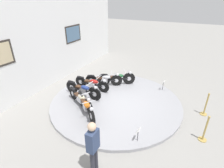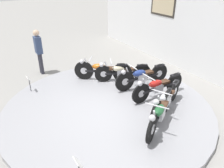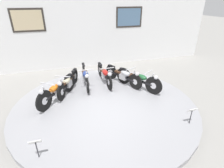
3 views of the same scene
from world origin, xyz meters
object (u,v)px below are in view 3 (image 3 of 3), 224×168
object	(u,v)px
motorcycle_orange	(57,90)
info_placard_front_centre	(192,112)
motorcycle_red	(105,74)
motorcycle_green	(139,79)
info_placard_front_left	(36,144)
motorcycle_silver	(123,75)
motorcycle_blue	(85,76)
motorcycle_cream	(68,82)

from	to	relation	value
motorcycle_orange	info_placard_front_centre	world-z (taller)	motorcycle_orange
motorcycle_red	motorcycle_green	world-z (taller)	motorcycle_green
motorcycle_green	info_placard_front_left	bearing A→B (deg)	-145.86
motorcycle_silver	info_placard_front_centre	distance (m)	3.05
motorcycle_blue	info_placard_front_left	bearing A→B (deg)	-115.99
motorcycle_red	info_placard_front_centre	size ratio (longest dim) A/B	3.84
motorcycle_green	info_placard_front_centre	bearing A→B (deg)	-78.36
motorcycle_orange	motorcycle_blue	world-z (taller)	motorcycle_orange
motorcycle_orange	info_placard_front_centre	bearing A→B (deg)	-34.16
motorcycle_red	info_placard_front_centre	bearing A→B (deg)	-63.97
motorcycle_red	motorcycle_silver	world-z (taller)	same
motorcycle_silver	motorcycle_green	size ratio (longest dim) A/B	1.04
motorcycle_blue	motorcycle_orange	bearing A→B (deg)	-140.99
motorcycle_cream	motorcycle_green	size ratio (longest dim) A/B	1.03
info_placard_front_left	info_placard_front_centre	world-z (taller)	same
motorcycle_blue	motorcycle_green	size ratio (longest dim) A/B	1.16
motorcycle_red	info_placard_front_left	xyz separation A→B (m)	(-2.36, -3.24, -0.01)
motorcycle_blue	motorcycle_green	bearing A→B (deg)	-25.40
motorcycle_green	info_placard_front_centre	distance (m)	2.40
motorcycle_orange	motorcycle_cream	xyz separation A→B (m)	(0.40, 0.56, -0.03)
motorcycle_silver	info_placard_front_centre	world-z (taller)	motorcycle_silver
motorcycle_red	info_placard_front_centre	distance (m)	3.60
motorcycle_cream	motorcycle_green	xyz separation A→B (m)	(2.58, -0.57, 0.02)
motorcycle_cream	info_placard_front_left	size ratio (longest dim) A/B	3.51
motorcycle_orange	info_placard_front_left	world-z (taller)	motorcycle_orange
motorcycle_orange	info_placard_front_left	bearing A→B (deg)	-101.56
motorcycle_blue	info_placard_front_centre	distance (m)	4.01
info_placard_front_left	info_placard_front_centre	bearing A→B (deg)	0.00
motorcycle_cream	motorcycle_red	distance (m)	1.51
motorcycle_green	info_placard_front_centre	world-z (taller)	motorcycle_green
motorcycle_orange	motorcycle_red	world-z (taller)	motorcycle_orange
motorcycle_blue	motorcycle_green	world-z (taller)	motorcycle_blue
motorcycle_red	motorcycle_silver	size ratio (longest dim) A/B	1.09
motorcycle_cream	motorcycle_blue	xyz separation A→B (m)	(0.69, 0.33, 0.03)
motorcycle_cream	motorcycle_green	world-z (taller)	motorcycle_green
motorcycle_silver	info_placard_front_centre	size ratio (longest dim) A/B	3.52
motorcycle_blue	motorcycle_red	distance (m)	0.78
info_placard_front_left	info_placard_front_centre	size ratio (longest dim) A/B	1.00
motorcycle_red	motorcycle_cream	bearing A→B (deg)	-167.62
motorcycle_cream	motorcycle_blue	size ratio (longest dim) A/B	0.89
motorcycle_silver	info_placard_front_left	distance (m)	4.23
motorcycle_orange	motorcycle_green	size ratio (longest dim) A/B	0.94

